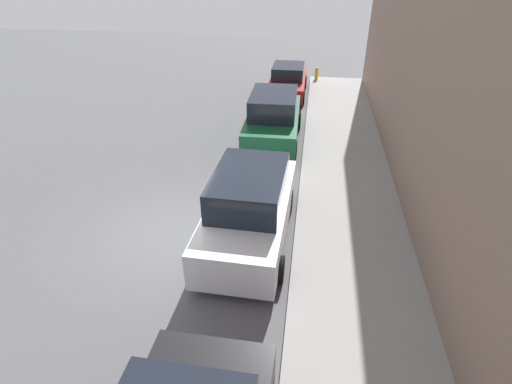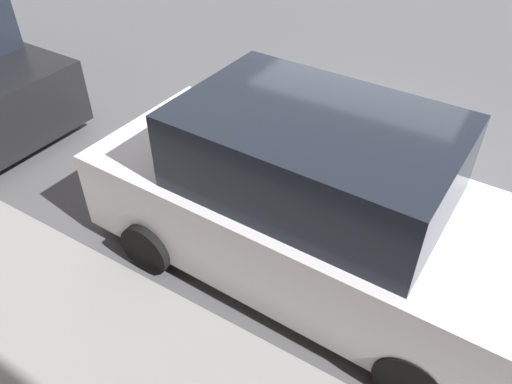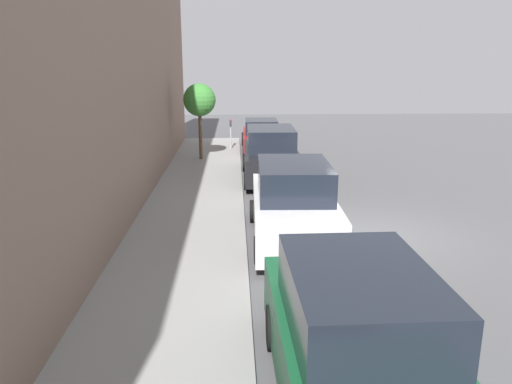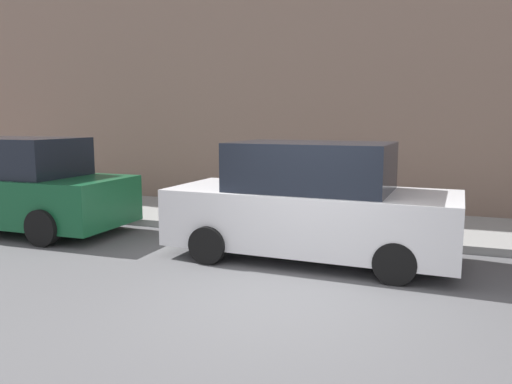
# 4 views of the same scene
# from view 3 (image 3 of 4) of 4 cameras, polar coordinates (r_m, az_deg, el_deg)

# --- Properties ---
(ground_plane) EXTENTS (60.00, 60.00, 0.00)m
(ground_plane) POSITION_cam_3_polar(r_m,az_deg,el_deg) (13.43, 13.97, -4.83)
(ground_plane) COLOR #515154
(sidewalk) EXTENTS (3.04, 32.00, 0.15)m
(sidewalk) POSITION_cam_3_polar(r_m,az_deg,el_deg) (12.94, -7.96, -4.94)
(sidewalk) COLOR gray
(sidewalk) RESTS_ON ground_plane
(building_facade) EXTENTS (2.00, 32.00, 10.67)m
(building_facade) POSITION_cam_3_polar(r_m,az_deg,el_deg) (12.73, -20.83, 18.05)
(building_facade) COLOR #846B5B
(building_facade) RESTS_ON ground_plane
(parked_sedan_nearest) EXTENTS (1.92, 4.54, 1.54)m
(parked_sedan_nearest) POSITION_cam_3_polar(r_m,az_deg,el_deg) (25.32, 0.59, 6.44)
(parked_sedan_nearest) COLOR maroon
(parked_sedan_nearest) RESTS_ON ground_plane
(parked_suv_second) EXTENTS (2.08, 4.83, 1.98)m
(parked_suv_second) POSITION_cam_3_polar(r_m,az_deg,el_deg) (18.91, 1.69, 4.20)
(parked_suv_second) COLOR black
(parked_suv_second) RESTS_ON ground_plane
(parked_suv_third) EXTENTS (2.10, 4.86, 1.98)m
(parked_suv_third) POSITION_cam_3_polar(r_m,az_deg,el_deg) (12.49, 4.29, -1.42)
(parked_suv_third) COLOR silver
(parked_suv_third) RESTS_ON ground_plane
(parked_suv_fourth) EXTENTS (2.08, 4.84, 1.98)m
(parked_suv_fourth) POSITION_cam_3_polar(r_m,az_deg,el_deg) (6.71, 11.43, -16.83)
(parked_suv_fourth) COLOR #14512D
(parked_suv_fourth) RESTS_ON ground_plane
(parking_meter_near) EXTENTS (0.11, 0.15, 1.45)m
(parking_meter_near) POSITION_cam_3_polar(r_m,az_deg,el_deg) (24.86, -2.91, 7.01)
(parking_meter_near) COLOR #ADADB2
(parking_meter_near) RESTS_ON sidewalk
(street_tree) EXTENTS (1.41, 1.41, 3.31)m
(street_tree) POSITION_cam_3_polar(r_m,az_deg,el_deg) (22.14, -6.48, 10.35)
(street_tree) COLOR brown
(street_tree) RESTS_ON sidewalk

